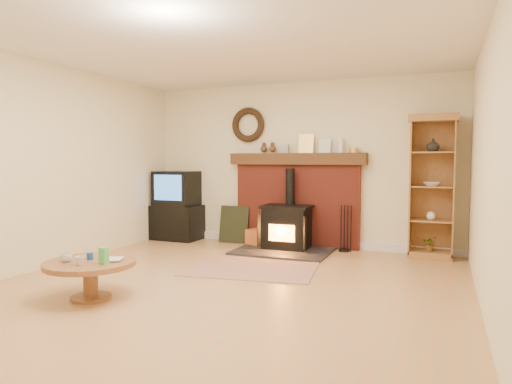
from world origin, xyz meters
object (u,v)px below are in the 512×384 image
at_px(curio_cabinet, 432,187).
at_px(wood_stove, 286,229).
at_px(coffee_table, 90,268).
at_px(tv_unit, 177,207).

bearing_deg(curio_cabinet, wood_stove, -172.05).
bearing_deg(wood_stove, coffee_table, -108.25).
xyz_separation_m(wood_stove, curio_cabinet, (2.05, 0.29, 0.67)).
height_order(wood_stove, curio_cabinet, curio_cabinet).
height_order(wood_stove, tv_unit, wood_stove).
relative_size(wood_stove, tv_unit, 1.19).
bearing_deg(coffee_table, wood_stove, 71.75).
xyz_separation_m(wood_stove, coffee_table, (-1.01, -3.06, -0.02)).
bearing_deg(tv_unit, curio_cabinet, 1.22).
distance_m(curio_cabinet, coffee_table, 4.58).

